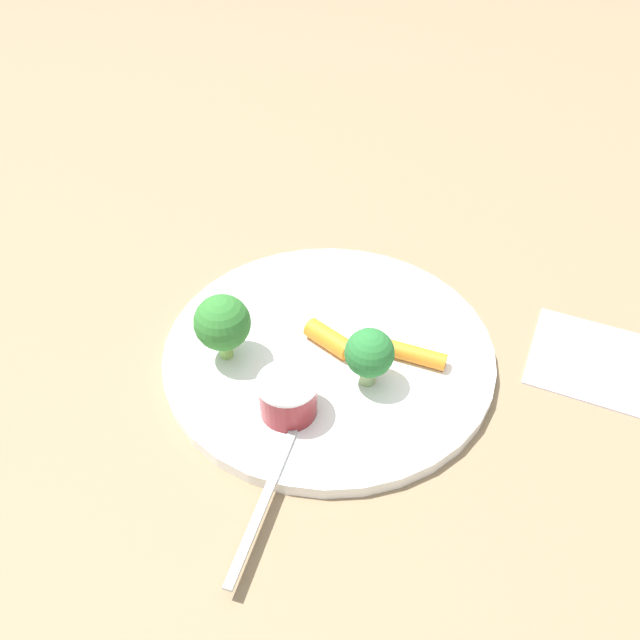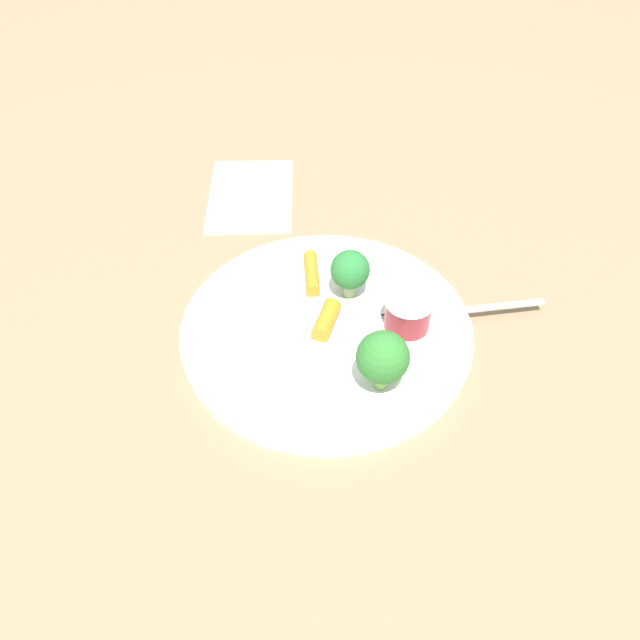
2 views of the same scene
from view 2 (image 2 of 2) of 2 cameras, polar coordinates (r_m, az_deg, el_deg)
ground_plane at (r=0.66m, az=0.55°, el=-1.25°), size 2.40×2.40×0.00m
plate at (r=0.65m, az=0.55°, el=-0.89°), size 0.29×0.29×0.01m
sauce_cup at (r=0.64m, az=7.68°, el=0.64°), size 0.05×0.05×0.03m
broccoli_floret_0 at (r=0.57m, az=5.50°, el=-3.30°), size 0.05×0.05×0.06m
broccoli_floret_1 at (r=0.66m, az=2.64°, el=4.33°), size 0.04×0.04×0.05m
carrot_stick_0 at (r=0.70m, az=-1.08°, el=4.08°), size 0.06×0.02×0.01m
carrot_stick_1 at (r=0.64m, az=0.70°, el=0.03°), size 0.05×0.04×0.02m
fork at (r=0.68m, az=12.19°, el=0.81°), size 0.02×0.17×0.00m
napkin at (r=0.84m, az=-6.07°, el=10.82°), size 0.17×0.13×0.00m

